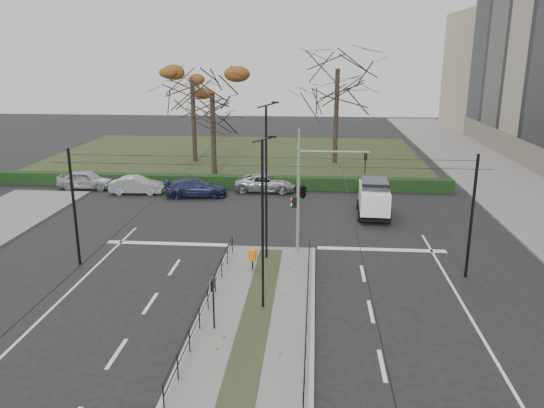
{
  "coord_description": "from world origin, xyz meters",
  "views": [
    {
      "loc": [
        2.21,
        -22.29,
        10.33
      ],
      "look_at": [
        -0.16,
        6.85,
        2.06
      ],
      "focal_mm": 35.0,
      "sensor_mm": 36.0,
      "label": 1
    }
  ],
  "objects_px": {
    "streetlamp_median_near": "(263,224)",
    "parked_car_third": "(196,188)",
    "info_panel": "(213,289)",
    "streetlamp_median_far": "(267,181)",
    "rust_tree": "(192,81)",
    "white_van": "(374,197)",
    "parked_car_fourth": "(266,183)",
    "parked_car_second": "(137,185)",
    "bare_tree_center": "(338,76)",
    "bare_tree_near": "(212,99)",
    "parked_car_first": "(86,180)",
    "traffic_light": "(305,189)",
    "litter_bin": "(252,255)"
  },
  "relations": [
    {
      "from": "info_panel",
      "to": "streetlamp_median_far",
      "type": "height_order",
      "value": "streetlamp_median_far"
    },
    {
      "from": "streetlamp_median_near",
      "to": "info_panel",
      "type": "bearing_deg",
      "value": -131.48
    },
    {
      "from": "parked_car_fourth",
      "to": "bare_tree_center",
      "type": "bearing_deg",
      "value": -25.22
    },
    {
      "from": "streetlamp_median_near",
      "to": "rust_tree",
      "type": "relative_size",
      "value": 0.7
    },
    {
      "from": "litter_bin",
      "to": "white_van",
      "type": "relative_size",
      "value": 0.22
    },
    {
      "from": "streetlamp_median_near",
      "to": "parked_car_first",
      "type": "height_order",
      "value": "streetlamp_median_near"
    },
    {
      "from": "traffic_light",
      "to": "parked_car_fourth",
      "type": "relative_size",
      "value": 1.23
    },
    {
      "from": "info_panel",
      "to": "streetlamp_median_near",
      "type": "xyz_separation_m",
      "value": [
        1.72,
        1.95,
        2.03
      ]
    },
    {
      "from": "litter_bin",
      "to": "parked_car_fourth",
      "type": "bearing_deg",
      "value": 92.94
    },
    {
      "from": "parked_car_third",
      "to": "rust_tree",
      "type": "xyz_separation_m",
      "value": [
        -3.01,
        13.13,
        7.24
      ]
    },
    {
      "from": "litter_bin",
      "to": "bare_tree_center",
      "type": "xyz_separation_m",
      "value": [
        4.92,
        27.37,
        7.55
      ]
    },
    {
      "from": "parked_car_third",
      "to": "bare_tree_center",
      "type": "distance_m",
      "value": 18.93
    },
    {
      "from": "info_panel",
      "to": "rust_tree",
      "type": "xyz_separation_m",
      "value": [
        -8.12,
        33.02,
        6.13
      ]
    },
    {
      "from": "parked_car_second",
      "to": "bare_tree_center",
      "type": "xyz_separation_m",
      "value": [
        15.54,
        12.97,
        7.74
      ]
    },
    {
      "from": "traffic_light",
      "to": "parked_car_second",
      "type": "xyz_separation_m",
      "value": [
        -13.09,
        11.72,
        -2.89
      ]
    },
    {
      "from": "parked_car_first",
      "to": "bare_tree_center",
      "type": "height_order",
      "value": "bare_tree_center"
    },
    {
      "from": "traffic_light",
      "to": "white_van",
      "type": "distance_m",
      "value": 8.91
    },
    {
      "from": "traffic_light",
      "to": "parked_car_fourth",
      "type": "bearing_deg",
      "value": 103.92
    },
    {
      "from": "parked_car_second",
      "to": "parked_car_third",
      "type": "bearing_deg",
      "value": -99.51
    },
    {
      "from": "info_panel",
      "to": "bare_tree_near",
      "type": "height_order",
      "value": "bare_tree_near"
    },
    {
      "from": "traffic_light",
      "to": "parked_car_fourth",
      "type": "xyz_separation_m",
      "value": [
        -3.28,
        13.23,
        -2.89
      ]
    },
    {
      "from": "parked_car_third",
      "to": "rust_tree",
      "type": "height_order",
      "value": "rust_tree"
    },
    {
      "from": "traffic_light",
      "to": "streetlamp_median_far",
      "type": "distance_m",
      "value": 2.3
    },
    {
      "from": "parked_car_first",
      "to": "info_panel",
      "type": "bearing_deg",
      "value": -148.39
    },
    {
      "from": "streetlamp_median_near",
      "to": "traffic_light",
      "type": "bearing_deg",
      "value": 77.11
    },
    {
      "from": "traffic_light",
      "to": "bare_tree_near",
      "type": "bearing_deg",
      "value": 114.27
    },
    {
      "from": "streetlamp_median_far",
      "to": "parked_car_first",
      "type": "height_order",
      "value": "streetlamp_median_far"
    },
    {
      "from": "parked_car_fourth",
      "to": "bare_tree_near",
      "type": "distance_m",
      "value": 9.42
    },
    {
      "from": "parked_car_second",
      "to": "bare_tree_near",
      "type": "relative_size",
      "value": 0.43
    },
    {
      "from": "litter_bin",
      "to": "parked_car_second",
      "type": "xyz_separation_m",
      "value": [
        -10.62,
        14.4,
        -0.19
      ]
    },
    {
      "from": "parked_car_second",
      "to": "white_van",
      "type": "bearing_deg",
      "value": -107.48
    },
    {
      "from": "parked_car_third",
      "to": "rust_tree",
      "type": "relative_size",
      "value": 0.45
    },
    {
      "from": "parked_car_fourth",
      "to": "white_van",
      "type": "distance_m",
      "value": 9.69
    },
    {
      "from": "traffic_light",
      "to": "rust_tree",
      "type": "relative_size",
      "value": 0.57
    },
    {
      "from": "parked_car_fourth",
      "to": "info_panel",
      "type": "bearing_deg",
      "value": -178.58
    },
    {
      "from": "parked_car_first",
      "to": "rust_tree",
      "type": "xyz_separation_m",
      "value": [
        6.23,
        11.5,
        7.16
      ]
    },
    {
      "from": "parked_car_second",
      "to": "bare_tree_near",
      "type": "bearing_deg",
      "value": -38.72
    },
    {
      "from": "parked_car_second",
      "to": "parked_car_fourth",
      "type": "xyz_separation_m",
      "value": [
        9.81,
        1.51,
        -0.0
      ]
    },
    {
      "from": "streetlamp_median_near",
      "to": "parked_car_third",
      "type": "distance_m",
      "value": 19.45
    },
    {
      "from": "info_panel",
      "to": "streetlamp_median_far",
      "type": "bearing_deg",
      "value": 79.77
    },
    {
      "from": "traffic_light",
      "to": "white_van",
      "type": "relative_size",
      "value": 1.28
    },
    {
      "from": "streetlamp_median_far",
      "to": "parked_car_fourth",
      "type": "distance_m",
      "value": 14.85
    },
    {
      "from": "parked_car_first",
      "to": "parked_car_second",
      "type": "distance_m",
      "value": 4.66
    },
    {
      "from": "streetlamp_median_near",
      "to": "streetlamp_median_far",
      "type": "xyz_separation_m",
      "value": [
        -0.36,
        5.59,
        0.41
      ]
    },
    {
      "from": "rust_tree",
      "to": "white_van",
      "type": "bearing_deg",
      "value": -47.04
    },
    {
      "from": "streetlamp_median_far",
      "to": "bare_tree_near",
      "type": "xyz_separation_m",
      "value": [
        -6.43,
        19.6,
        2.43
      ]
    },
    {
      "from": "streetlamp_median_near",
      "to": "parked_car_fourth",
      "type": "height_order",
      "value": "streetlamp_median_near"
    },
    {
      "from": "info_panel",
      "to": "parked_car_second",
      "type": "height_order",
      "value": "info_panel"
    },
    {
      "from": "parked_car_fourth",
      "to": "rust_tree",
      "type": "height_order",
      "value": "rust_tree"
    },
    {
      "from": "parked_car_first",
      "to": "bare_tree_center",
      "type": "bearing_deg",
      "value": -61.55
    }
  ]
}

